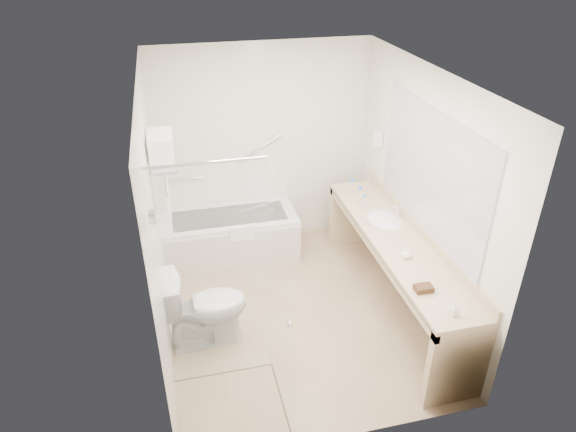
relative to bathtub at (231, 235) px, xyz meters
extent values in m
plane|color=#A18463|center=(0.50, -1.24, -0.28)|extent=(3.20, 3.20, 0.00)
cube|color=white|center=(0.50, -1.24, 2.22)|extent=(2.60, 3.20, 0.10)
cube|color=beige|center=(0.50, 0.36, 0.97)|extent=(2.60, 0.10, 2.50)
cube|color=beige|center=(0.50, -2.84, 0.97)|extent=(2.60, 0.10, 2.50)
cube|color=beige|center=(-0.80, -1.24, 0.97)|extent=(0.10, 3.20, 2.50)
cube|color=beige|center=(1.80, -1.24, 0.97)|extent=(0.10, 3.20, 2.50)
cube|color=silver|center=(0.00, 0.01, 0.00)|extent=(1.60, 0.70, 0.55)
cube|color=beige|center=(0.00, -0.35, -0.03)|extent=(1.60, 0.02, 0.50)
cube|color=white|center=(0.10, -0.34, 0.22)|extent=(0.28, 0.06, 0.18)
cylinder|color=silver|center=(-0.45, 0.32, 0.67)|extent=(0.40, 0.03, 0.03)
cylinder|color=silver|center=(0.45, 0.32, 0.97)|extent=(0.53, 0.03, 0.33)
cube|color=silver|center=(-0.35, -1.94, 0.77)|extent=(0.90, 0.01, 2.10)
cube|color=silver|center=(0.10, -2.39, 0.77)|extent=(0.02, 0.90, 2.10)
cylinder|color=silver|center=(-0.35, -1.94, 1.82)|extent=(0.90, 0.02, 0.02)
sphere|color=silver|center=(0.13, -2.54, 0.72)|extent=(0.05, 0.05, 0.05)
cylinder|color=silver|center=(-0.75, -2.39, 1.67)|extent=(0.04, 0.10, 0.10)
cube|color=silver|center=(-0.67, -0.89, 1.42)|extent=(0.24, 0.55, 0.02)
cylinder|color=silver|center=(-0.67, -0.89, 1.20)|extent=(0.02, 0.55, 0.02)
cube|color=white|center=(-0.67, -0.89, 1.04)|extent=(0.03, 0.42, 0.32)
cube|color=white|center=(-0.67, -0.89, 1.48)|extent=(0.22, 0.40, 0.08)
cube|color=white|center=(-0.67, -0.89, 1.57)|extent=(0.22, 0.40, 0.08)
cube|color=white|center=(-0.67, -0.89, 1.65)|extent=(0.22, 0.40, 0.08)
cube|color=tan|center=(1.52, -1.39, 0.55)|extent=(0.55, 2.70, 0.05)
cube|color=tan|center=(1.78, -1.39, 0.62)|extent=(0.03, 2.70, 0.10)
cube|color=tan|center=(1.27, -1.39, 0.49)|extent=(0.04, 2.70, 0.08)
cube|color=tan|center=(1.52, -2.70, 0.12)|extent=(0.55, 0.08, 0.80)
cube|color=tan|center=(1.52, -0.08, 0.12)|extent=(0.55, 0.08, 0.80)
ellipsoid|color=silver|center=(1.55, -0.99, 0.54)|extent=(0.40, 0.52, 0.14)
cylinder|color=silver|center=(1.70, -0.99, 0.65)|extent=(0.03, 0.03, 0.14)
cube|color=#ACB0B8|center=(1.79, -1.39, 1.27)|extent=(0.02, 2.00, 1.20)
cube|color=white|center=(1.75, -0.19, 1.17)|extent=(0.08, 0.10, 0.18)
imported|color=silver|center=(-0.45, -1.45, 0.13)|extent=(0.85, 0.50, 0.81)
cube|color=#492A1A|center=(1.39, -2.23, 0.60)|extent=(0.16, 0.11, 0.05)
imported|color=white|center=(1.48, -2.57, 0.60)|extent=(0.07, 0.13, 0.05)
imported|color=white|center=(1.46, -1.73, 0.62)|extent=(0.12, 0.14, 0.09)
cylinder|color=silver|center=(1.40, -0.36, 0.66)|extent=(0.06, 0.06, 0.18)
cylinder|color=blue|center=(1.40, -0.36, 0.76)|extent=(0.03, 0.03, 0.03)
cylinder|color=silver|center=(1.40, -0.62, 0.67)|extent=(0.07, 0.07, 0.19)
cylinder|color=blue|center=(1.40, -0.62, 0.78)|extent=(0.04, 0.04, 0.03)
cylinder|color=silver|center=(1.41, -0.74, 0.66)|extent=(0.06, 0.06, 0.16)
cylinder|color=blue|center=(1.41, -0.74, 0.75)|extent=(0.03, 0.03, 0.02)
cylinder|color=silver|center=(1.46, -0.52, 0.61)|extent=(0.08, 0.08, 0.08)
cylinder|color=silver|center=(1.33, -1.05, 0.62)|extent=(0.09, 0.09, 0.09)
camera|label=1|loc=(-0.57, -5.38, 3.30)|focal=32.00mm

